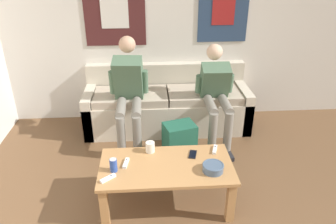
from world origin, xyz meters
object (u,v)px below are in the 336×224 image
object	(u,v)px
couch	(167,106)
person_seated_teen	(216,92)
coffee_table	(166,172)
game_controller_near_right	(108,178)
ceramic_bowl	(213,167)
pillar_candle	(150,147)
person_seated_adult	(129,89)
backpack	(180,143)
cell_phone	(193,154)
game_controller_far_center	(215,149)
game_controller_near_left	(126,163)
drink_can_blue	(113,165)

from	to	relation	value
couch	person_seated_teen	xyz separation A→B (m)	(0.57, -0.37, 0.35)
coffee_table	game_controller_near_right	size ratio (longest dim) A/B	9.07
ceramic_bowl	pillar_candle	world-z (taller)	pillar_candle
person_seated_adult	backpack	world-z (taller)	person_seated_adult
person_seated_teen	backpack	world-z (taller)	person_seated_teen
person_seated_teen	cell_phone	size ratio (longest dim) A/B	7.86
person_seated_adult	game_controller_far_center	size ratio (longest dim) A/B	8.66
game_controller_near_left	ceramic_bowl	bearing A→B (deg)	-11.51
pillar_candle	person_seated_adult	bearing A→B (deg)	103.74
person_seated_teen	ceramic_bowl	world-z (taller)	person_seated_teen
couch	cell_phone	distance (m)	1.40
backpack	game_controller_far_center	distance (m)	0.64
ceramic_bowl	game_controller_far_center	bearing A→B (deg)	75.65
person_seated_adult	cell_phone	world-z (taller)	person_seated_adult
backpack	game_controller_near_left	xyz separation A→B (m)	(-0.56, -0.68, 0.24)
drink_can_blue	game_controller_near_right	distance (m)	0.13
game_controller_near_right	cell_phone	world-z (taller)	game_controller_near_right
couch	person_seated_adult	distance (m)	0.72
pillar_candle	game_controller_near_right	distance (m)	0.54
game_controller_near_right	pillar_candle	bearing A→B (deg)	47.58
person_seated_adult	game_controller_near_right	distance (m)	1.37
backpack	game_controller_near_right	distance (m)	1.16
pillar_candle	game_controller_near_right	xyz separation A→B (m)	(-0.36, -0.40, -0.04)
coffee_table	game_controller_near_right	distance (m)	0.54
cell_phone	game_controller_near_right	bearing A→B (deg)	-157.50
coffee_table	cell_phone	xyz separation A→B (m)	(0.26, 0.15, 0.08)
person_seated_adult	ceramic_bowl	distance (m)	1.52
person_seated_adult	ceramic_bowl	size ratio (longest dim) A/B	6.75
person_seated_adult	ceramic_bowl	xyz separation A→B (m)	(0.77, -1.29, -0.22)
person_seated_teen	game_controller_near_right	world-z (taller)	person_seated_teen
cell_phone	game_controller_far_center	bearing A→B (deg)	14.46
person_seated_teen	game_controller_far_center	size ratio (longest dim) A/B	7.90
cell_phone	couch	bearing A→B (deg)	96.19
drink_can_blue	game_controller_far_center	size ratio (longest dim) A/B	0.84
game_controller_near_right	cell_phone	bearing A→B (deg)	22.50
person_seated_adult	person_seated_teen	distance (m)	1.05
coffee_table	pillar_candle	world-z (taller)	pillar_candle
coffee_table	game_controller_near_left	distance (m)	0.37
pillar_candle	cell_phone	world-z (taller)	pillar_candle
backpack	cell_phone	distance (m)	0.62
game_controller_near_right	coffee_table	bearing A→B (deg)	18.79
pillar_candle	game_controller_far_center	bearing A→B (deg)	-2.29
drink_can_blue	cell_phone	bearing A→B (deg)	15.46
game_controller_near_left	cell_phone	bearing A→B (deg)	9.74
person_seated_adult	cell_phone	xyz separation A→B (m)	(0.63, -1.02, -0.26)
game_controller_near_left	cell_phone	xyz separation A→B (m)	(0.62, 0.11, -0.01)
person_seated_teen	backpack	bearing A→B (deg)	-137.46
pillar_candle	ceramic_bowl	bearing A→B (deg)	-32.53
ceramic_bowl	person_seated_adult	bearing A→B (deg)	120.93
couch	game_controller_near_left	distance (m)	1.57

